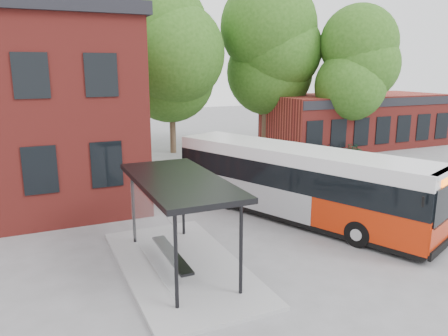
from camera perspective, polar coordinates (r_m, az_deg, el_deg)
name	(u,v)px	position (r m, az deg, el deg)	size (l,w,h in m)	color
ground	(287,234)	(16.63, 8.25, -8.58)	(100.00, 100.00, 0.00)	slate
shop_row	(355,120)	(35.96, 16.75, 6.00)	(14.00, 6.20, 4.00)	maroon
bus_shelter	(180,224)	(13.44, -5.75, -7.24)	(3.60, 7.00, 2.90)	black
bike_rail	(326,158)	(29.60, 13.14, 1.23)	(5.20, 0.10, 0.38)	black
tree_0	(67,77)	(29.08, -19.81, 11.16)	(7.92, 7.92, 11.00)	#254D14
tree_1	(171,80)	(31.43, -6.88, 11.37)	(7.92, 7.92, 10.40)	#254D14
tree_2	(266,75)	(33.31, 5.47, 12.01)	(7.92, 7.92, 11.00)	#254D14
tree_3	(354,88)	(32.93, 16.67, 10.02)	(7.04, 7.04, 9.28)	#254D14
city_bus	(296,183)	(18.05, 9.43, -1.99)	(2.45, 11.49, 2.92)	#B12408
bicycle_0	(291,155)	(28.95, 8.75, 1.74)	(0.63, 1.80, 0.95)	black
bicycle_1	(316,156)	(28.32, 11.96, 1.51)	(0.52, 1.83, 1.10)	black
bicycle_2	(317,159)	(27.99, 12.03, 1.18)	(0.61, 1.75, 0.92)	black
bicycle_3	(325,156)	(28.67, 13.11, 1.51)	(0.48, 1.70, 1.02)	black
bicycle_4	(333,152)	(30.57, 14.07, 2.01)	(0.57, 1.63, 0.86)	black
bicycle_5	(326,152)	(29.85, 13.16, 2.02)	(0.51, 1.79, 1.08)	black
bicycle_6	(348,151)	(31.42, 15.90, 2.18)	(0.56, 1.60, 0.84)	black
bicycle_7	(352,151)	(31.34, 16.36, 2.19)	(0.43, 1.51, 0.91)	black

